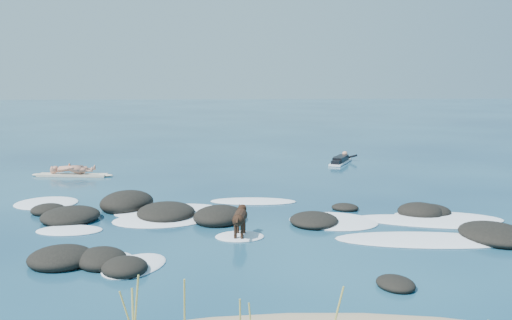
{
  "coord_description": "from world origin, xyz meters",
  "views": [
    {
      "loc": [
        -0.99,
        -14.02,
        3.51
      ],
      "look_at": [
        0.2,
        4.0,
        0.9
      ],
      "focal_mm": 40.0,
      "sensor_mm": 36.0,
      "label": 1
    }
  ],
  "objects": [
    {
      "name": "ground",
      "position": [
        0.0,
        0.0,
        0.0
      ],
      "size": [
        160.0,
        160.0,
        0.0
      ],
      "primitive_type": "plane",
      "color": "#0A2642",
      "rests_on": "ground"
    },
    {
      "name": "reef_rocks",
      "position": [
        -1.0,
        -0.65,
        0.11
      ],
      "size": [
        11.87,
        7.69,
        0.62
      ],
      "color": "black",
      "rests_on": "ground"
    },
    {
      "name": "breaking_foam",
      "position": [
        0.13,
        -0.42,
        0.01
      ],
      "size": [
        13.15,
        7.61,
        0.12
      ],
      "color": "white",
      "rests_on": "ground"
    },
    {
      "name": "standing_surfer_rig",
      "position": [
        -6.26,
        6.56,
        0.67
      ],
      "size": [
        2.98,
        0.8,
        1.69
      ],
      "rotation": [
        0.0,
        0.0,
        -0.12
      ],
      "color": "beige",
      "rests_on": "ground"
    },
    {
      "name": "paddling_surfer_rig",
      "position": [
        4.06,
        9.05,
        0.14
      ],
      "size": [
        1.51,
        2.27,
        0.41
      ],
      "rotation": [
        0.0,
        0.0,
        1.12
      ],
      "color": "white",
      "rests_on": "ground"
    },
    {
      "name": "dog",
      "position": [
        -0.53,
        -1.77,
        0.46
      ],
      "size": [
        0.39,
        1.1,
        0.7
      ],
      "rotation": [
        0.0,
        0.0,
        1.41
      ],
      "color": "black",
      "rests_on": "ground"
    }
  ]
}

